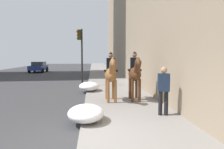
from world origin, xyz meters
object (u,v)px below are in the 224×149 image
mounted_horse_far (135,73)px  car_near_lane (39,67)px  mounted_horse_near (111,74)px  traffic_light_near_curb (81,49)px  pedestrian_greeting (164,88)px

mounted_horse_far → car_near_lane: size_ratio=0.58×
mounted_horse_near → car_near_lane: size_ratio=0.58×
car_near_lane → traffic_light_near_curb: size_ratio=0.97×
mounted_horse_far → pedestrian_greeting: mounted_horse_far is taller
mounted_horse_near → mounted_horse_far: mounted_horse_far is taller
mounted_horse_near → mounted_horse_far: (0.07, -1.12, 0.02)m
mounted_horse_near → mounted_horse_far: bearing=92.8°
car_near_lane → traffic_light_near_curb: (-15.50, -6.62, 1.97)m
mounted_horse_far → traffic_light_near_curb: (5.50, 2.78, 1.31)m
mounted_horse_near → traffic_light_near_curb: size_ratio=0.56×
mounted_horse_near → traffic_light_near_curb: bearing=-164.0°
car_near_lane → traffic_light_near_curb: bearing=25.4°
pedestrian_greeting → car_near_lane: size_ratio=0.43×
mounted_horse_far → car_near_lane: bearing=-153.6°
traffic_light_near_curb → mounted_horse_near: bearing=-163.4°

